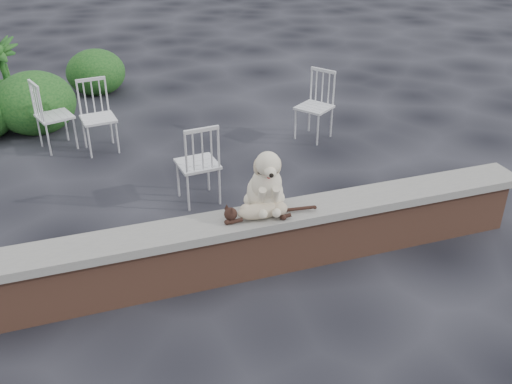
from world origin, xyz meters
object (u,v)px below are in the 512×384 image
object	(u,v)px
chair_b	(98,117)
potted_plant_b	(3,77)
chair_d	(314,106)
chair_e	(54,115)
dog	(265,177)
chair_c	(197,162)
cat	(262,209)

from	to	relation	value
chair_b	potted_plant_b	bearing A→B (deg)	116.34
chair_d	chair_e	xyz separation A→B (m)	(-3.37, 0.80, 0.00)
dog	chair_e	size ratio (longest dim) A/B	0.66
chair_e	potted_plant_b	world-z (taller)	potted_plant_b
dog	chair_b	xyz separation A→B (m)	(-1.20, 3.08, -0.42)
chair_d	chair_c	bearing A→B (deg)	-92.07
chair_c	potted_plant_b	bearing A→B (deg)	-65.02
dog	chair_c	xyz separation A→B (m)	(-0.30, 1.34, -0.42)
cat	chair_d	xyz separation A→B (m)	(1.71, 2.70, -0.19)
chair_b	chair_e	world-z (taller)	same
chair_b	potted_plant_b	size ratio (longest dim) A/B	0.81
chair_e	chair_d	bearing A→B (deg)	-120.69
dog	chair_d	distance (m)	3.06
cat	dog	bearing A→B (deg)	71.70
chair_b	chair_c	world-z (taller)	same
chair_c	chair_d	world-z (taller)	same
chair_e	potted_plant_b	size ratio (longest dim) A/B	0.81
chair_c	chair_e	world-z (taller)	same
dog	chair_c	size ratio (longest dim) A/B	0.66
chair_d	chair_e	world-z (taller)	same
dog	potted_plant_b	world-z (taller)	dog
chair_b	chair_d	world-z (taller)	same
cat	chair_e	bearing A→B (deg)	125.01
chair_b	potted_plant_b	world-z (taller)	potted_plant_b
dog	chair_d	xyz separation A→B (m)	(1.63, 2.55, -0.42)
chair_c	potted_plant_b	xyz separation A→B (m)	(-2.10, 3.61, 0.11)
chair_d	potted_plant_b	size ratio (longest dim) A/B	0.81
dog	chair_d	size ratio (longest dim) A/B	0.66
potted_plant_b	chair_e	bearing A→B (deg)	-67.29
cat	chair_e	size ratio (longest dim) A/B	1.05
dog	cat	world-z (taller)	dog
potted_plant_b	chair_b	bearing A→B (deg)	-57.24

